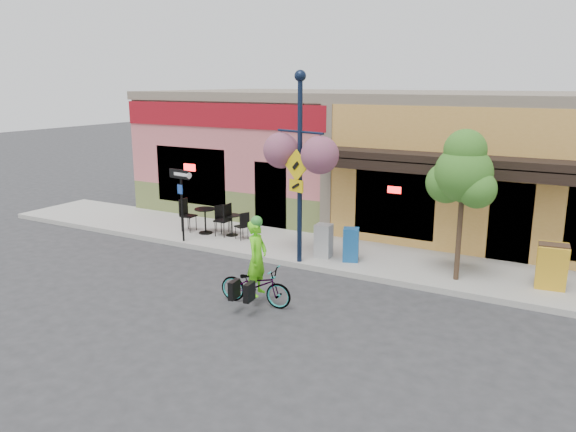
# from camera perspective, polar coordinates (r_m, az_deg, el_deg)

# --- Properties ---
(ground) EXTENTS (90.00, 90.00, 0.00)m
(ground) POSITION_cam_1_polar(r_m,az_deg,el_deg) (14.41, 1.50, -6.15)
(ground) COLOR #2D2D30
(ground) RESTS_ON ground
(sidewalk) EXTENTS (24.00, 3.00, 0.15)m
(sidewalk) POSITION_cam_1_polar(r_m,az_deg,el_deg) (16.10, 4.84, -3.79)
(sidewalk) COLOR #9E9B93
(sidewalk) RESTS_ON ground
(curb) EXTENTS (24.00, 0.12, 0.15)m
(curb) POSITION_cam_1_polar(r_m,az_deg,el_deg) (14.85, 2.50, -5.25)
(curb) COLOR #A8A59E
(curb) RESTS_ON ground
(building) EXTENTS (18.20, 8.20, 4.50)m
(building) POSITION_cam_1_polar(r_m,az_deg,el_deg) (20.68, 11.35, 6.03)
(building) COLOR #C36065
(building) RESTS_ON ground
(bicycle) EXTENTS (1.76, 0.77, 0.90)m
(bicycle) POSITION_cam_1_polar(r_m,az_deg,el_deg) (12.55, -3.32, -7.04)
(bicycle) COLOR maroon
(bicycle) RESTS_ON ground
(cyclist_rider) EXTENTS (0.46, 0.65, 1.68)m
(cyclist_rider) POSITION_cam_1_polar(r_m,az_deg,el_deg) (12.39, -3.15, -5.39)
(cyclist_rider) COLOR #64EF19
(cyclist_rider) RESTS_ON ground
(lamp_post) EXTENTS (1.71, 1.06, 5.00)m
(lamp_post) POSITION_cam_1_polar(r_m,az_deg,el_deg) (14.53, 1.21, 4.79)
(lamp_post) COLOR #101B33
(lamp_post) RESTS_ON sidewalk
(one_way_sign) EXTENTS (0.86, 0.30, 2.19)m
(one_way_sign) POSITION_cam_1_polar(r_m,az_deg,el_deg) (17.02, -10.70, 1.04)
(one_way_sign) COLOR black
(one_way_sign) RESTS_ON sidewalk
(cafe_set_left) EXTENTS (1.77, 0.91, 1.05)m
(cafe_set_left) POSITION_cam_1_polar(r_m,az_deg,el_deg) (17.89, -8.41, -0.12)
(cafe_set_left) COLOR black
(cafe_set_left) RESTS_ON sidewalk
(cafe_set_right) EXTENTS (1.61, 1.21, 0.87)m
(cafe_set_right) POSITION_cam_1_polar(r_m,az_deg,el_deg) (17.55, -5.74, -0.62)
(cafe_set_right) COLOR black
(cafe_set_right) RESTS_ON sidewalk
(newspaper_box_blue) EXTENTS (0.51, 0.48, 0.91)m
(newspaper_box_blue) POSITION_cam_1_polar(r_m,az_deg,el_deg) (15.09, 6.40, -2.91)
(newspaper_box_blue) COLOR #185494
(newspaper_box_blue) RESTS_ON sidewalk
(newspaper_box_grey) EXTENTS (0.46, 0.42, 0.92)m
(newspaper_box_grey) POSITION_cam_1_polar(r_m,az_deg,el_deg) (15.36, 3.63, -2.53)
(newspaper_box_grey) COLOR #ACACAC
(newspaper_box_grey) RESTS_ON sidewalk
(street_tree) EXTENTS (1.47, 1.47, 3.69)m
(street_tree) POSITION_cam_1_polar(r_m,az_deg,el_deg) (13.89, 17.19, 1.03)
(street_tree) COLOR #3D7A26
(street_tree) RESTS_ON sidewalk
(sandwich_board) EXTENTS (0.71, 0.56, 1.10)m
(sandwich_board) POSITION_cam_1_polar(r_m,az_deg,el_deg) (14.11, 25.24, -4.94)
(sandwich_board) COLOR gold
(sandwich_board) RESTS_ON sidewalk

